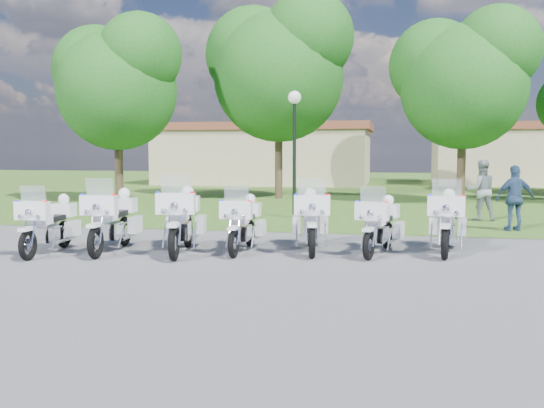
% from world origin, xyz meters
% --- Properties ---
extents(ground, '(100.00, 100.00, 0.00)m').
position_xyz_m(ground, '(0.00, 0.00, 0.00)').
color(ground, '#5A5A5F').
rests_on(ground, ground).
extents(grass_lawn, '(100.00, 48.00, 0.01)m').
position_xyz_m(grass_lawn, '(0.00, 27.00, 0.00)').
color(grass_lawn, '#30571B').
rests_on(grass_lawn, ground).
extents(motorcycle_0, '(0.85, 2.29, 1.53)m').
position_xyz_m(motorcycle_0, '(-4.69, -1.28, 0.64)').
color(motorcycle_0, black).
rests_on(motorcycle_0, ground).
extents(motorcycle_1, '(0.97, 2.50, 1.68)m').
position_xyz_m(motorcycle_1, '(-3.43, -0.77, 0.70)').
color(motorcycle_1, black).
rests_on(motorcycle_1, ground).
extents(motorcycle_2, '(1.16, 2.60, 1.76)m').
position_xyz_m(motorcycle_2, '(-1.84, -0.63, 0.74)').
color(motorcycle_2, black).
rests_on(motorcycle_2, ground).
extents(motorcycle_3, '(0.75, 2.25, 1.51)m').
position_xyz_m(motorcycle_3, '(-0.54, -0.20, 0.63)').
color(motorcycle_3, black).
rests_on(motorcycle_3, ground).
extents(motorcycle_4, '(1.07, 2.49, 1.68)m').
position_xyz_m(motorcycle_4, '(0.93, 0.16, 0.70)').
color(motorcycle_4, black).
rests_on(motorcycle_4, ground).
extents(motorcycle_5, '(1.06, 2.23, 1.52)m').
position_xyz_m(motorcycle_5, '(2.48, 0.08, 0.64)').
color(motorcycle_5, black).
rests_on(motorcycle_5, ground).
extents(motorcycle_6, '(0.99, 2.49, 1.67)m').
position_xyz_m(motorcycle_6, '(3.93, 0.53, 0.70)').
color(motorcycle_6, black).
rests_on(motorcycle_6, ground).
extents(lamp_post, '(0.44, 0.44, 4.25)m').
position_xyz_m(lamp_post, '(-0.54, 6.81, 3.20)').
color(lamp_post, black).
rests_on(lamp_post, ground).
extents(tree_0, '(6.11, 5.21, 8.14)m').
position_xyz_m(tree_0, '(-9.23, 11.66, 5.39)').
color(tree_0, '#38281C').
rests_on(tree_0, ground).
extents(tree_1, '(7.13, 6.09, 9.51)m').
position_xyz_m(tree_1, '(-2.66, 14.94, 6.29)').
color(tree_1, '#38281C').
rests_on(tree_1, ground).
extents(tree_2, '(6.20, 5.29, 8.26)m').
position_xyz_m(tree_2, '(5.54, 13.84, 5.47)').
color(tree_2, '#38281C').
rests_on(tree_2, ground).
extents(building_west, '(14.56, 8.32, 4.10)m').
position_xyz_m(building_west, '(-6.00, 28.00, 2.07)').
color(building_west, tan).
rests_on(building_west, ground).
extents(building_east, '(11.44, 7.28, 4.10)m').
position_xyz_m(building_east, '(11.00, 30.00, 2.07)').
color(building_east, tan).
rests_on(building_east, ground).
extents(bystander_b, '(1.03, 0.85, 1.96)m').
position_xyz_m(bystander_b, '(5.52, 7.11, 0.98)').
color(bystander_b, gray).
rests_on(bystander_b, ground).
extents(bystander_c, '(1.16, 0.72, 1.85)m').
position_xyz_m(bystander_c, '(6.10, 4.61, 0.92)').
color(bystander_c, '#315077').
rests_on(bystander_c, ground).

